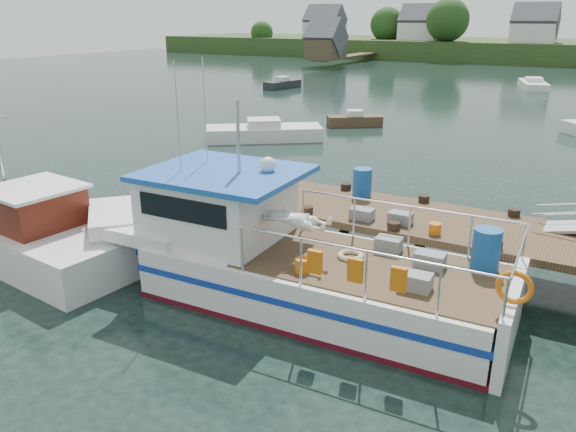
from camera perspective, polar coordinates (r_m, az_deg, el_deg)
The scene contains 8 objects.
ground_plane at distance 16.91m, azimuth 5.48°, elevation -3.23°, with size 160.00×160.00×0.00m, color black.
far_shore at distance 96.95m, azimuth 26.94°, elevation 15.02°, with size 140.00×42.55×9.22m.
lobster_boat at distance 13.80m, azimuth -1.94°, elevation -3.97°, with size 11.90×3.82×5.65m.
work_boat at distance 17.86m, azimuth -25.46°, elevation -1.34°, with size 8.86×3.46×4.63m.
moored_rowboat at distance 36.08m, azimuth 6.78°, elevation 9.66°, with size 3.44×2.91×0.99m.
moored_a at distance 31.69m, azimuth -2.46°, elevation 8.52°, with size 6.43×5.53×1.18m.
moored_d at distance 59.80m, azimuth 23.64°, elevation 12.16°, with size 3.63×6.42×1.03m.
moored_e at distance 55.05m, azimuth -0.57°, elevation 13.27°, with size 2.09×4.24×1.12m.
Camera 1 is at (6.28, -14.27, 6.56)m, focal length 35.00 mm.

